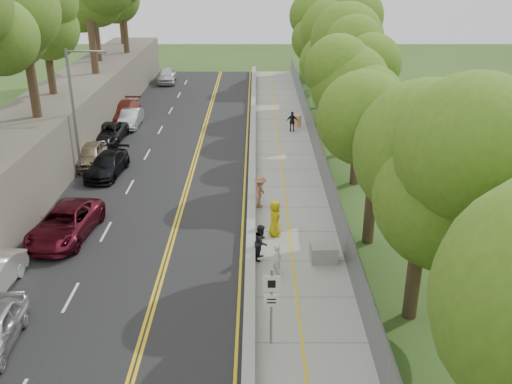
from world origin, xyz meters
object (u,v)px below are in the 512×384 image
at_px(signpost, 271,299).
at_px(construction_barrel, 298,121).
at_px(painter_0, 275,218).
at_px(person_far, 292,122).
at_px(streetlight, 77,105).
at_px(concrete_block, 324,253).
at_px(car_2, 65,224).

xyz_separation_m(signpost, construction_barrel, (2.83, 28.00, -1.44)).
height_order(painter_0, person_far, painter_0).
distance_m(painter_0, person_far, 18.05).
bearing_deg(signpost, streetlight, 124.08).
bearing_deg(person_far, streetlight, 39.69).
bearing_deg(concrete_block, car_2, 169.26).
bearing_deg(concrete_block, streetlight, 142.02).
xyz_separation_m(construction_barrel, person_far, (-0.51, -1.43, 0.33)).
bearing_deg(car_2, person_far, 61.26).
bearing_deg(signpost, concrete_block, 66.81).
xyz_separation_m(construction_barrel, car_2, (-12.88, -19.59, 0.27)).
xyz_separation_m(painter_0, person_far, (1.92, 17.94, -0.13)).
relative_size(streetlight, construction_barrel, 8.43).
relative_size(car_2, painter_0, 2.88).
height_order(signpost, painter_0, signpost).
xyz_separation_m(streetlight, construction_barrel, (14.35, 10.98, -4.12)).
bearing_deg(signpost, car_2, 140.07).
distance_m(signpost, painter_0, 8.69).
bearing_deg(person_far, painter_0, 88.96).
relative_size(signpost, car_2, 0.57).
bearing_deg(construction_barrel, streetlight, -142.57).
distance_m(construction_barrel, concrete_block, 21.98).
relative_size(signpost, painter_0, 1.65).
distance_m(signpost, person_far, 26.69).
bearing_deg(painter_0, streetlight, 58.26).
bearing_deg(painter_0, concrete_block, -136.70).
bearing_deg(concrete_block, construction_barrel, 89.33).
xyz_separation_m(signpost, painter_0, (0.40, 8.62, -0.97)).
xyz_separation_m(car_2, painter_0, (10.45, 0.21, 0.20)).
bearing_deg(car_2, concrete_block, -5.22).
bearing_deg(car_2, construction_barrel, 62.19).
distance_m(concrete_block, painter_0, 3.44).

